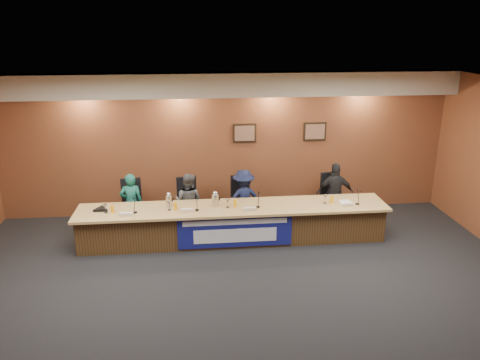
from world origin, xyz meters
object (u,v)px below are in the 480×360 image
at_px(office_chair_a, 133,208).
at_px(office_chair_d, 333,201).
at_px(panelist_b, 188,202).
at_px(panelist_c, 244,199).
at_px(banner, 235,232).
at_px(panelist_d, 335,194).
at_px(dais_body, 233,224).
at_px(speakerphone, 101,209).
at_px(panelist_a, 131,203).
at_px(office_chair_c, 243,204).
at_px(office_chair_b, 189,206).
at_px(carafe_mid, 215,200).
at_px(carafe_left, 169,201).

bearing_deg(office_chair_a, office_chair_d, -8.22).
relative_size(panelist_b, panelist_c, 0.97).
distance_m(banner, panelist_d, 2.51).
distance_m(dais_body, panelist_d, 2.37).
bearing_deg(panelist_b, banner, 152.85).
height_order(banner, speakerphone, speakerphone).
relative_size(panelist_a, office_chair_d, 2.66).
xyz_separation_m(panelist_d, office_chair_c, (-1.98, 0.10, -0.20)).
relative_size(panelist_a, speakerphone, 3.99).
relative_size(office_chair_c, speakerphone, 1.50).
xyz_separation_m(banner, office_chair_b, (-0.88, 1.15, 0.10)).
bearing_deg(office_chair_a, banner, -37.48).
xyz_separation_m(banner, office_chair_a, (-2.06, 1.15, 0.10)).
height_order(panelist_d, office_chair_a, panelist_d).
relative_size(panelist_b, office_chair_d, 2.59).
distance_m(panelist_c, carafe_mid, 0.92).
height_order(panelist_d, speakerphone, panelist_d).
distance_m(banner, panelist_b, 1.40).
bearing_deg(carafe_mid, panelist_a, 159.56).
relative_size(dais_body, panelist_d, 4.41).
xyz_separation_m(banner, panelist_d, (2.26, 1.05, 0.30)).
bearing_deg(office_chair_d, office_chair_c, 169.06).
height_order(panelist_c, speakerphone, panelist_c).
xyz_separation_m(office_chair_d, speakerphone, (-4.82, -0.72, 0.30)).
height_order(office_chair_b, carafe_mid, carafe_mid).
bearing_deg(carafe_mid, panelist_b, 129.98).
xyz_separation_m(office_chair_d, carafe_mid, (-2.61, -0.74, 0.39)).
xyz_separation_m(panelist_a, speakerphone, (-0.50, -0.62, 0.14)).
xyz_separation_m(carafe_left, speakerphone, (-1.30, -0.04, -0.10)).
bearing_deg(office_chair_d, speakerphone, 177.59).
distance_m(office_chair_a, carafe_left, 1.13).
distance_m(panelist_b, office_chair_b, 0.17).
xyz_separation_m(office_chair_a, office_chair_c, (2.33, 0.00, 0.00)).
distance_m(panelist_a, carafe_mid, 1.84).
xyz_separation_m(office_chair_a, carafe_left, (0.80, -0.69, 0.39)).
height_order(panelist_a, panelist_d, panelist_d).
height_order(panelist_b, speakerphone, panelist_b).
distance_m(panelist_d, office_chair_d, 0.22).
bearing_deg(panelist_c, panelist_d, 169.37).
bearing_deg(carafe_mid, speakerphone, 179.65).
xyz_separation_m(office_chair_b, carafe_left, (-0.37, -0.69, 0.39)).
xyz_separation_m(panelist_c, speakerphone, (-2.83, -0.62, 0.14)).
height_order(panelist_c, office_chair_a, panelist_c).
bearing_deg(panelist_c, panelist_a, -10.63).
bearing_deg(carafe_mid, banner, -49.91).
xyz_separation_m(banner, office_chair_d, (2.26, 1.15, 0.10)).
distance_m(panelist_a, office_chair_b, 1.19).
relative_size(dais_body, panelist_c, 4.69).
relative_size(panelist_b, carafe_mid, 4.99).
relative_size(office_chair_a, speakerphone, 1.50).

